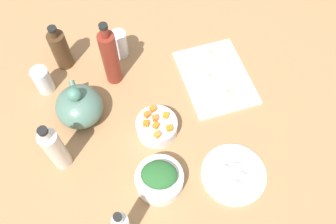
# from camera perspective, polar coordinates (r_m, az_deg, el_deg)

# --- Properties ---
(tabletop) EXTENTS (1.90, 1.90, 0.03)m
(tabletop) POSITION_cam_1_polar(r_m,az_deg,el_deg) (1.26, 0.00, -1.46)
(tabletop) COLOR #A2764C
(tabletop) RESTS_ON ground
(cutting_board) EXTENTS (0.33, 0.26, 0.01)m
(cutting_board) POSITION_cam_1_polar(r_m,az_deg,el_deg) (1.35, 7.70, 5.58)
(cutting_board) COLOR silver
(cutting_board) RESTS_ON tabletop
(plate_tofu) EXTENTS (0.21, 0.21, 0.01)m
(plate_tofu) POSITION_cam_1_polar(r_m,az_deg,el_deg) (1.18, 10.57, -9.88)
(plate_tofu) COLOR white
(plate_tofu) RESTS_ON tabletop
(bowl_greens) EXTENTS (0.15, 0.15, 0.06)m
(bowl_greens) POSITION_cam_1_polar(r_m,az_deg,el_deg) (1.12, -1.39, -10.97)
(bowl_greens) COLOR white
(bowl_greens) RESTS_ON tabletop
(bowl_carrots) EXTENTS (0.14, 0.14, 0.06)m
(bowl_carrots) POSITION_cam_1_polar(r_m,az_deg,el_deg) (1.20, -1.83, -2.43)
(bowl_carrots) COLOR white
(bowl_carrots) RESTS_ON tabletop
(teapot) EXTENTS (0.18, 0.16, 0.16)m
(teapot) POSITION_cam_1_polar(r_m,az_deg,el_deg) (1.24, -14.20, 0.96)
(teapot) COLOR #4F7364
(teapot) RESTS_ON tabletop
(bottle_1) EXTENTS (0.06, 0.06, 0.20)m
(bottle_1) POSITION_cam_1_polar(r_m,az_deg,el_deg) (1.37, -17.05, 9.68)
(bottle_1) COLOR #4A301B
(bottle_1) RESTS_ON tabletop
(bottle_2) EXTENTS (0.06, 0.06, 0.23)m
(bottle_2) POSITION_cam_1_polar(r_m,az_deg,el_deg) (1.14, -17.82, -5.76)
(bottle_2) COLOR silver
(bottle_2) RESTS_ON tabletop
(bottle_3) EXTENTS (0.06, 0.06, 0.28)m
(bottle_3) POSITION_cam_1_polar(r_m,az_deg,el_deg) (1.26, -9.35, 8.70)
(bottle_3) COLOR maroon
(bottle_3) RESTS_ON tabletop
(drinking_glass_0) EXTENTS (0.06, 0.06, 0.11)m
(drinking_glass_0) POSITION_cam_1_polar(r_m,az_deg,el_deg) (1.35, -19.62, 4.88)
(drinking_glass_0) COLOR white
(drinking_glass_0) RESTS_ON tabletop
(drinking_glass_1) EXTENTS (0.06, 0.06, 0.11)m
(drinking_glass_1) POSITION_cam_1_polar(r_m,az_deg,el_deg) (1.38, -7.85, 10.87)
(drinking_glass_1) COLOR white
(drinking_glass_1) RESTS_ON tabletop
(carrot_cube_0) EXTENTS (0.02, 0.02, 0.02)m
(carrot_cube_0) POSITION_cam_1_polar(r_m,az_deg,el_deg) (1.18, -3.43, -0.42)
(carrot_cube_0) COLOR orange
(carrot_cube_0) RESTS_ON bowl_carrots
(carrot_cube_1) EXTENTS (0.02, 0.02, 0.02)m
(carrot_cube_1) POSITION_cam_1_polar(r_m,az_deg,el_deg) (1.15, 0.20, -2.64)
(carrot_cube_1) COLOR orange
(carrot_cube_1) RESTS_ON bowl_carrots
(carrot_cube_2) EXTENTS (0.02, 0.02, 0.02)m
(carrot_cube_2) POSITION_cam_1_polar(r_m,az_deg,el_deg) (1.17, -3.60, -1.87)
(carrot_cube_2) COLOR orange
(carrot_cube_2) RESTS_ON bowl_carrots
(carrot_cube_3) EXTENTS (0.03, 0.03, 0.02)m
(carrot_cube_3) POSITION_cam_1_polar(r_m,az_deg,el_deg) (1.16, -1.98, -2.21)
(carrot_cube_3) COLOR orange
(carrot_cube_3) RESTS_ON bowl_carrots
(carrot_cube_4) EXTENTS (0.02, 0.02, 0.02)m
(carrot_cube_4) POSITION_cam_1_polar(r_m,az_deg,el_deg) (1.19, -2.45, 0.55)
(carrot_cube_4) COLOR orange
(carrot_cube_4) RESTS_ON bowl_carrots
(carrot_cube_5) EXTENTS (0.03, 0.03, 0.02)m
(carrot_cube_5) POSITION_cam_1_polar(r_m,az_deg,el_deg) (1.18, -0.36, -0.54)
(carrot_cube_5) COLOR orange
(carrot_cube_5) RESTS_ON bowl_carrots
(carrot_cube_6) EXTENTS (0.02, 0.02, 0.02)m
(carrot_cube_6) POSITION_cam_1_polar(r_m,az_deg,el_deg) (1.14, -1.78, -3.71)
(carrot_cube_6) COLOR orange
(carrot_cube_6) RESTS_ON bowl_carrots
(carrot_cube_7) EXTENTS (0.02, 0.02, 0.02)m
(carrot_cube_7) POSITION_cam_1_polar(r_m,az_deg,el_deg) (1.17, -2.12, -0.96)
(carrot_cube_7) COLOR orange
(carrot_cube_7) RESTS_ON bowl_carrots
(chopped_greens_mound) EXTENTS (0.13, 0.14, 0.04)m
(chopped_greens_mound) POSITION_cam_1_polar(r_m,az_deg,el_deg) (1.08, -1.45, -10.11)
(chopped_greens_mound) COLOR #285F2B
(chopped_greens_mound) RESTS_ON bowl_greens
(tofu_cube_0) EXTENTS (0.03, 0.03, 0.02)m
(tofu_cube_0) POSITION_cam_1_polar(r_m,az_deg,el_deg) (1.16, 11.93, -10.32)
(tofu_cube_0) COLOR silver
(tofu_cube_0) RESTS_ON plate_tofu
(tofu_cube_1) EXTENTS (0.03, 0.03, 0.02)m
(tofu_cube_1) POSITION_cam_1_polar(r_m,az_deg,el_deg) (1.16, 9.27, -9.26)
(tofu_cube_1) COLOR white
(tofu_cube_1) RESTS_ON plate_tofu
(tofu_cube_2) EXTENTS (0.03, 0.03, 0.02)m
(tofu_cube_2) POSITION_cam_1_polar(r_m,az_deg,el_deg) (1.17, 11.07, -8.80)
(tofu_cube_2) COLOR white
(tofu_cube_2) RESTS_ON plate_tofu
(tofu_cube_3) EXTENTS (0.03, 0.03, 0.02)m
(tofu_cube_3) POSITION_cam_1_polar(r_m,az_deg,el_deg) (1.15, 11.03, -11.72)
(tofu_cube_3) COLOR white
(tofu_cube_3) RESTS_ON plate_tofu
(dumpling_0) EXTENTS (0.08, 0.08, 0.03)m
(dumpling_0) POSITION_cam_1_polar(r_m,az_deg,el_deg) (1.32, 6.37, 5.66)
(dumpling_0) COLOR beige
(dumpling_0) RESTS_ON cutting_board
(dumpling_1) EXTENTS (0.06, 0.06, 0.03)m
(dumpling_1) POSITION_cam_1_polar(r_m,az_deg,el_deg) (1.36, 8.24, 7.75)
(dumpling_1) COLOR beige
(dumpling_1) RESTS_ON cutting_board
(dumpling_2) EXTENTS (0.06, 0.06, 0.02)m
(dumpling_2) POSITION_cam_1_polar(r_m,az_deg,el_deg) (1.29, 9.66, 2.99)
(dumpling_2) COLOR beige
(dumpling_2) RESTS_ON cutting_board
(dumpling_3) EXTENTS (0.06, 0.06, 0.03)m
(dumpling_3) POSITION_cam_1_polar(r_m,az_deg,el_deg) (1.39, 6.45, 9.66)
(dumpling_3) COLOR beige
(dumpling_3) RESTS_ON cutting_board
(dumpling_4) EXTENTS (0.04, 0.05, 0.03)m
(dumpling_4) POSITION_cam_1_polar(r_m,az_deg,el_deg) (1.35, 4.35, 7.61)
(dumpling_4) COLOR beige
(dumpling_4) RESTS_ON cutting_board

